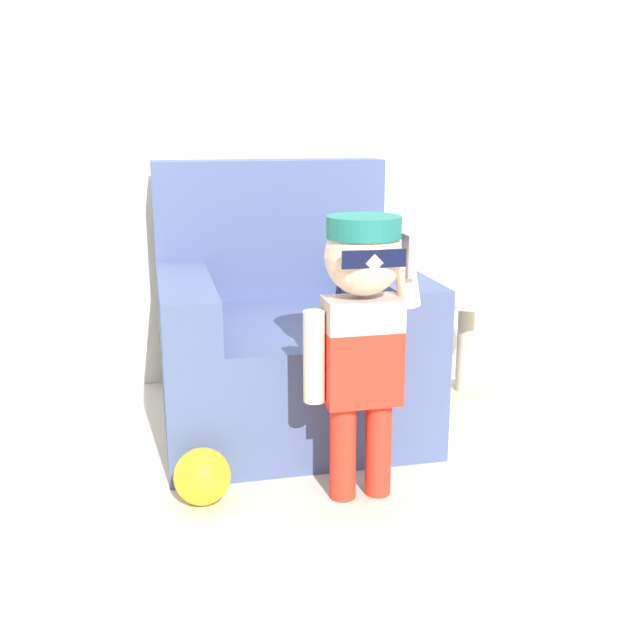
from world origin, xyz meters
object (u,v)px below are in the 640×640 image
object	(u,v)px
armchair	(284,335)
person_child	(362,315)
toy_ball	(202,476)
side_table	(466,335)

from	to	relation	value
armchair	person_child	size ratio (longest dim) A/B	1.13
person_child	toy_ball	world-z (taller)	person_child
armchair	toy_ball	xyz separation A→B (m)	(-0.39, -0.68, -0.26)
side_table	toy_ball	world-z (taller)	side_table
side_table	toy_ball	xyz separation A→B (m)	(-1.22, -0.75, -0.18)
side_table	person_child	bearing A→B (deg)	-131.29
person_child	toy_ball	distance (m)	0.72
armchair	toy_ball	size ratio (longest dim) A/B	5.63
armchair	toy_ball	world-z (taller)	armchair
person_child	toy_ball	xyz separation A→B (m)	(-0.50, 0.06, -0.52)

